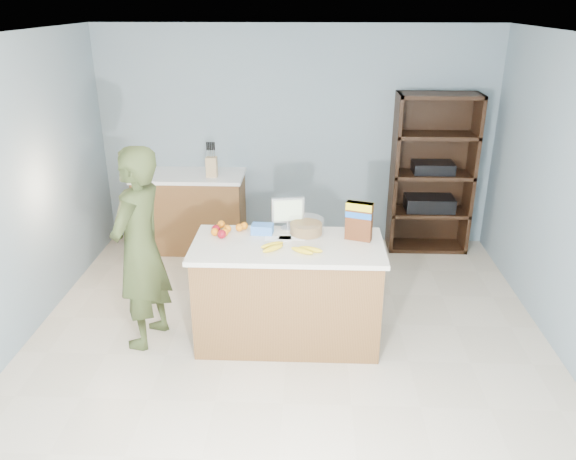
{
  "coord_description": "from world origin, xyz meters",
  "views": [
    {
      "loc": [
        0.17,
        -3.85,
        2.75
      ],
      "look_at": [
        0.0,
        0.35,
        1.0
      ],
      "focal_mm": 35.0,
      "sensor_mm": 36.0,
      "label": 1
    }
  ],
  "objects_px": {
    "counter_peninsula": "(288,296)",
    "cereal_box": "(359,218)",
    "shelving_unit": "(431,176)",
    "tv": "(288,211)",
    "person": "(140,249)"
  },
  "relations": [
    {
      "from": "person",
      "to": "cereal_box",
      "type": "xyz_separation_m",
      "value": [
        1.78,
        0.17,
        0.23
      ]
    },
    {
      "from": "counter_peninsula",
      "to": "shelving_unit",
      "type": "bearing_deg",
      "value": 52.89
    },
    {
      "from": "shelving_unit",
      "to": "tv",
      "type": "relative_size",
      "value": 6.38
    },
    {
      "from": "shelving_unit",
      "to": "person",
      "type": "bearing_deg",
      "value": -142.55
    },
    {
      "from": "counter_peninsula",
      "to": "cereal_box",
      "type": "xyz_separation_m",
      "value": [
        0.58,
        0.11,
        0.67
      ]
    },
    {
      "from": "counter_peninsula",
      "to": "cereal_box",
      "type": "bearing_deg",
      "value": 10.93
    },
    {
      "from": "counter_peninsula",
      "to": "person",
      "type": "bearing_deg",
      "value": -177.24
    },
    {
      "from": "shelving_unit",
      "to": "cereal_box",
      "type": "bearing_deg",
      "value": -116.68
    },
    {
      "from": "person",
      "to": "tv",
      "type": "relative_size",
      "value": 6.07
    },
    {
      "from": "counter_peninsula",
      "to": "cereal_box",
      "type": "distance_m",
      "value": 0.89
    },
    {
      "from": "shelving_unit",
      "to": "person",
      "type": "distance_m",
      "value": 3.46
    },
    {
      "from": "counter_peninsula",
      "to": "person",
      "type": "relative_size",
      "value": 0.91
    },
    {
      "from": "person",
      "to": "shelving_unit",
      "type": "bearing_deg",
      "value": 142.74
    },
    {
      "from": "person",
      "to": "tv",
      "type": "height_order",
      "value": "person"
    },
    {
      "from": "shelving_unit",
      "to": "counter_peninsula",
      "type": "bearing_deg",
      "value": -127.11
    }
  ]
}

